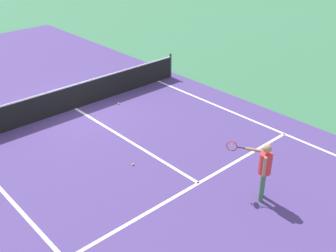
{
  "coord_description": "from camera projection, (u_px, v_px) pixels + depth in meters",
  "views": [
    {
      "loc": [
        -6.77,
        -12.58,
        6.63
      ],
      "look_at": [
        0.36,
        -4.76,
        1.0
      ],
      "focal_mm": 43.77,
      "sensor_mm": 36.0,
      "label": 1
    }
  ],
  "objects": [
    {
      "name": "ground_plane",
      "position": [
        75.0,
        109.0,
        15.34
      ],
      "size": [
        60.0,
        60.0,
        0.0
      ],
      "primitive_type": "plane",
      "color": "#38724C"
    },
    {
      "name": "court_surface_inbounds",
      "position": [
        75.0,
        109.0,
        15.34
      ],
      "size": [
        10.62,
        24.4,
        0.0
      ],
      "primitive_type": "cube",
      "color": "#4C387A",
      "rests_on": "ground_plane"
    },
    {
      "name": "line_sideline_left",
      "position": [
        55.0,
        248.0,
        9.02
      ],
      "size": [
        0.1,
        11.89,
        0.01
      ],
      "primitive_type": "cube",
      "color": "white",
      "rests_on": "ground_plane"
    },
    {
      "name": "line_sideline_right",
      "position": [
        273.0,
        129.0,
        13.91
      ],
      "size": [
        0.1,
        11.89,
        0.01
      ],
      "primitive_type": "cube",
      "color": "white",
      "rests_on": "ground_plane"
    },
    {
      "name": "line_service_near",
      "position": [
        199.0,
        183.0,
        11.17
      ],
      "size": [
        8.22,
        0.1,
        0.01
      ],
      "primitive_type": "cube",
      "color": "white",
      "rests_on": "ground_plane"
    },
    {
      "name": "line_center_service",
      "position": [
        127.0,
        140.0,
        13.26
      ],
      "size": [
        0.1,
        6.4,
        0.01
      ],
      "primitive_type": "cube",
      "color": "white",
      "rests_on": "ground_plane"
    },
    {
      "name": "net",
      "position": [
        74.0,
        96.0,
        15.11
      ],
      "size": [
        9.8,
        0.09,
        1.07
      ],
      "color": "#33383D",
      "rests_on": "ground_plane"
    },
    {
      "name": "player_near",
      "position": [
        264.0,
        166.0,
        10.14
      ],
      "size": [
        0.57,
        1.15,
        1.61
      ],
      "color": "#3F7247",
      "rests_on": "ground_plane"
    },
    {
      "name": "tennis_ball_near_net",
      "position": [
        119.0,
        103.0,
        15.66
      ],
      "size": [
        0.07,
        0.07,
        0.07
      ],
      "primitive_type": "sphere",
      "color": "#CCE033",
      "rests_on": "ground_plane"
    },
    {
      "name": "tennis_ball_mid_court",
      "position": [
        133.0,
        164.0,
        11.94
      ],
      "size": [
        0.07,
        0.07,
        0.07
      ],
      "primitive_type": "sphere",
      "color": "#CCE033",
      "rests_on": "ground_plane"
    }
  ]
}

